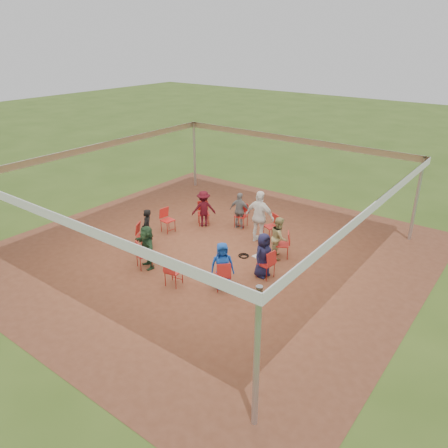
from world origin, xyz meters
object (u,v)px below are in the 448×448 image
Objects in this scene: chair_9 at (223,275)px; person_seated_0 at (263,255)px; person_seated_1 at (279,237)px; person_seated_4 at (147,229)px; person_seated_2 at (240,211)px; chair_2 at (271,227)px; chair_3 at (241,216)px; chair_4 at (203,214)px; cable_coil at (244,256)px; person_seated_6 at (222,265)px; standing_person at (260,217)px; chair_5 at (168,220)px; chair_8 at (174,271)px; chair_6 at (144,235)px; laptop at (259,255)px; chair_1 at (282,245)px; person_seated_5 at (147,247)px; chair_0 at (266,264)px; person_seated_3 at (204,209)px; chair_7 at (144,255)px.

person_seated_0 is at bearing 22.65° from chair_9.
person_seated_1 and person_seated_4 have the same top height.
person_seated_4 is at bearing 54.00° from person_seated_2.
chair_2 and chair_3 have the same top height.
chair_4 is 3.02m from cable_coil.
person_seated_6 is (-0.35, -2.57, 0.00)m from person_seated_1.
standing_person is at bearing 58.58° from chair_9.
person_seated_4 is 1.00× the size of person_seated_6.
chair_2 is 1.00× the size of chair_3.
cable_coil is at bearing 60.01° from person_seated_6.
chair_5 is 0.65× the size of person_seated_0.
person_seated_6 is at bearing 22.65° from chair_8.
chair_2 is at bearing 126.00° from chair_5.
chair_6 reaches higher than laptop.
chair_1 is 1.32m from cable_coil.
chair_6 is at bearing 166.65° from person_seated_5.
chair_0 is 1.00× the size of chair_1.
person_seated_0 is at bearing 108.00° from person_seated_3.
chair_4 is 0.48× the size of standing_person.
chair_1 is 4.32m from person_seated_5.
chair_0 is 4.32m from person_seated_3.
person_seated_2 is (-2.58, 2.47, 0.00)m from person_seated_0.
chair_5 is at bearing 126.00° from chair_8.
chair_0 is 4.66m from chair_5.
chair_7 is 0.65× the size of person_seated_1.
chair_2 and chair_7 have the same top height.
person_seated_0 is (3.87, -1.90, 0.25)m from chair_4.
chair_4 is at bearing 127.10° from person_seated_5.
chair_9 is (1.27, 0.68, 0.00)m from chair_8.
chair_5 is at bearing 36.00° from chair_3.
chair_8 is 3.97m from standing_person.
person_seated_1 is 0.74× the size of standing_person.
chair_4 is at bearing 72.00° from chair_0.
chair_9 is (3.37, -3.22, 0.00)m from chair_4.
person_seated_1 is (-0.24, 1.34, 0.00)m from person_seated_0.
person_seated_4 is at bearing 38.09° from chair_4.
chair_1 is 3.77m from chair_8.
chair_2 is at bearing 146.09° from person_seated_3.
person_seated_0 is 1.00× the size of person_seated_3.
person_seated_2 reaches higher than chair_7.
chair_1 is 2.68m from person_seated_6.
chair_2 is 4.32m from person_seated_4.
person_seated_0 is 3.57m from person_seated_5.
person_seated_5 is 3.17m from cable_coil.
chair_6 is at bearing -154.46° from cable_coil.
chair_5 and chair_9 have the same top height.
person_seated_2 is 4.17× the size of laptop.
person_seated_2 is 0.74× the size of standing_person.
person_seated_5 is 3.44m from laptop.
person_seated_5 is at bearing 54.00° from person_seated_3.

